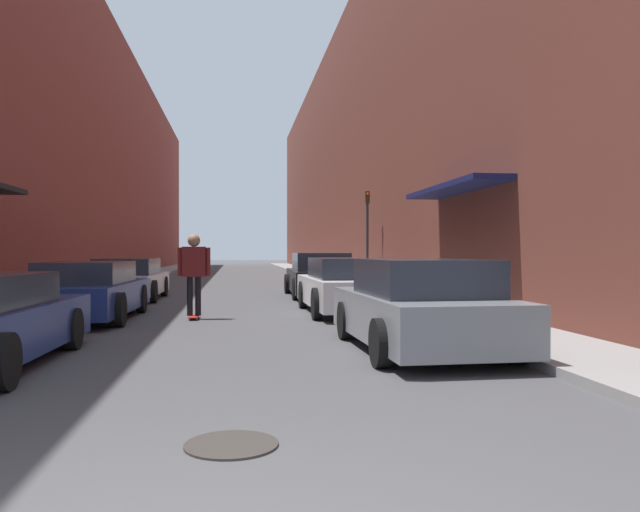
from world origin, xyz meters
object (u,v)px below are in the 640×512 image
manhole_cover (231,445)px  parked_car_left_2 (129,280)px  parked_car_left_1 (89,291)px  skateboarder (194,267)px  parked_car_right_0 (421,307)px  parked_car_right_2 (320,276)px  parked_car_right_1 (349,286)px  traffic_light (367,228)px

manhole_cover → parked_car_left_2: bearing=102.3°
parked_car_left_1 → skateboarder: bearing=-2.2°
parked_car_left_2 → parked_car_right_0: 11.82m
parked_car_right_2 → skateboarder: size_ratio=2.68×
parked_car_right_0 → skateboarder: 5.94m
parked_car_right_0 → parked_car_right_2: bearing=90.1°
skateboarder → parked_car_right_2: bearing=60.3°
parked_car_left_2 → parked_car_right_1: bearing=-39.6°
parked_car_right_2 → parked_car_right_0: bearing=-89.9°
parked_car_left_1 → parked_car_right_0: (5.71, -4.83, 0.03)m
parked_car_left_2 → parked_car_right_1: size_ratio=0.98×
parked_car_left_2 → parked_car_right_1: 7.49m
parked_car_right_0 → traffic_light: 14.48m
parked_car_right_2 → traffic_light: (2.25, 3.29, 1.66)m
manhole_cover → parked_car_left_1: bearing=108.8°
parked_car_right_1 → manhole_cover: 9.97m
parked_car_left_1 → parked_car_right_2: 8.33m
parked_car_right_2 → traffic_light: bearing=55.7°
parked_car_left_2 → parked_car_right_2: (5.80, 0.63, 0.07)m
parked_car_left_1 → parked_car_right_1: parked_car_right_1 is taller
parked_car_left_2 → parked_car_right_0: parked_car_right_0 is taller
parked_car_left_2 → parked_car_right_1: (5.77, -4.77, 0.03)m
parked_car_right_1 → traffic_light: (2.28, 8.69, 1.69)m
skateboarder → traffic_light: 11.15m
parked_car_left_2 → traffic_light: (8.05, 3.92, 1.72)m
parked_car_left_2 → skateboarder: skateboarder is taller
parked_car_right_1 → skateboarder: 3.61m
parked_car_right_0 → parked_car_right_2: parked_car_right_2 is taller
parked_car_right_0 → skateboarder: size_ratio=2.29×
parked_car_left_1 → parked_car_left_2: parked_car_left_2 is taller
parked_car_left_1 → manhole_cover: (3.03, -8.91, -0.59)m
skateboarder → manhole_cover: size_ratio=2.58×
parked_car_right_1 → traffic_light: bearing=75.3°
parked_car_right_0 → manhole_cover: parked_car_right_0 is taller
parked_car_left_2 → manhole_cover: 14.72m
parked_car_right_1 → parked_car_right_0: bearing=-89.4°
traffic_light → parked_car_right_1: bearing=-104.7°
parked_car_right_2 → parked_car_left_1: bearing=-133.1°
parked_car_right_0 → parked_car_right_2: 10.92m
parked_car_left_1 → parked_car_left_2: 5.46m
manhole_cover → parked_car_right_0: bearing=56.7°
parked_car_right_2 → manhole_cover: bearing=-100.1°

